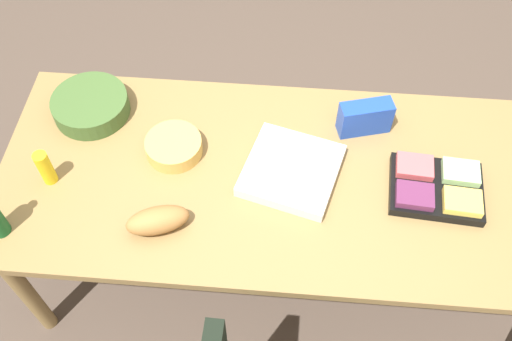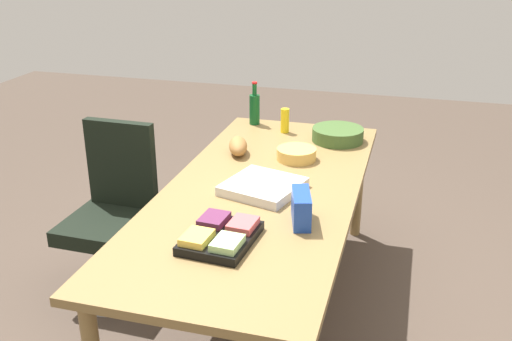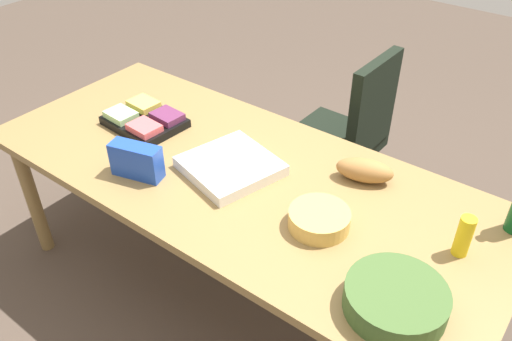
{
  "view_description": "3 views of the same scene",
  "coord_description": "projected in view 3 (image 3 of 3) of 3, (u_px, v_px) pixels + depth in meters",
  "views": [
    {
      "loc": [
        0.01,
        1.32,
        2.68
      ],
      "look_at": [
        0.11,
        0.05,
        0.87
      ],
      "focal_mm": 40.18,
      "sensor_mm": 36.0,
      "label": 1
    },
    {
      "loc": [
        -2.73,
        -0.74,
        2.05
      ],
      "look_at": [
        0.13,
        0.06,
        0.82
      ],
      "focal_mm": 41.3,
      "sensor_mm": 36.0,
      "label": 2
    },
    {
      "loc": [
        1.16,
        -1.4,
        2.12
      ],
      "look_at": [
        0.09,
        0.01,
        0.81
      ],
      "focal_mm": 36.67,
      "sensor_mm": 36.0,
      "label": 3
    }
  ],
  "objects": [
    {
      "name": "ground_plane",
      "position": [
        241.0,
        290.0,
        2.72
      ],
      "size": [
        10.0,
        10.0,
        0.0
      ],
      "primitive_type": "plane",
      "color": "#4A3D33"
    },
    {
      "name": "conference_table",
      "position": [
        238.0,
        184.0,
        2.3
      ],
      "size": [
        2.34,
        1.0,
        0.77
      ],
      "color": "olive",
      "rests_on": "ground"
    },
    {
      "name": "office_chair",
      "position": [
        340.0,
        151.0,
        3.07
      ],
      "size": [
        0.56,
        0.56,
        1.01
      ],
      "color": "gray",
      "rests_on": "ground"
    },
    {
      "name": "fruit_platter",
      "position": [
        145.0,
        120.0,
        2.55
      ],
      "size": [
        0.38,
        0.31,
        0.07
      ],
      "color": "black",
      "rests_on": "conference_table"
    },
    {
      "name": "mustard_bottle",
      "position": [
        464.0,
        236.0,
        1.82
      ],
      "size": [
        0.07,
        0.07,
        0.16
      ],
      "primitive_type": "cylinder",
      "rotation": [
        0.0,
        0.0,
        -0.2
      ],
      "color": "yellow",
      "rests_on": "conference_table"
    },
    {
      "name": "chip_bowl",
      "position": [
        319.0,
        219.0,
        1.96
      ],
      "size": [
        0.3,
        0.3,
        0.07
      ],
      "primitive_type": "cylinder",
      "rotation": [
        0.0,
        0.0,
        -0.33
      ],
      "color": "gold",
      "rests_on": "conference_table"
    },
    {
      "name": "pizza_box",
      "position": [
        230.0,
        166.0,
        2.25
      ],
      "size": [
        0.44,
        0.44,
        0.05
      ],
      "primitive_type": "cube",
      "rotation": [
        0.0,
        0.0,
        -0.27
      ],
      "color": "silver",
      "rests_on": "conference_table"
    },
    {
      "name": "chip_bag_blue",
      "position": [
        137.0,
        161.0,
        2.19
      ],
      "size": [
        0.23,
        0.14,
        0.15
      ],
      "primitive_type": "cube",
      "rotation": [
        0.0,
        0.0,
        0.27
      ],
      "color": "#1D42AB",
      "rests_on": "conference_table"
    },
    {
      "name": "bread_loaf",
      "position": [
        365.0,
        170.0,
        2.18
      ],
      "size": [
        0.26,
        0.18,
        0.1
      ],
      "primitive_type": "ellipsoid",
      "rotation": [
        0.0,
        0.0,
        0.34
      ],
      "color": "#9E6C38",
      "rests_on": "conference_table"
    },
    {
      "name": "salad_bowl",
      "position": [
        396.0,
        299.0,
        1.64
      ],
      "size": [
        0.38,
        0.38,
        0.09
      ],
      "primitive_type": "cylinder",
      "rotation": [
        0.0,
        0.0,
        -0.18
      ],
      "color": "#3C5A2A",
      "rests_on": "conference_table"
    }
  ]
}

